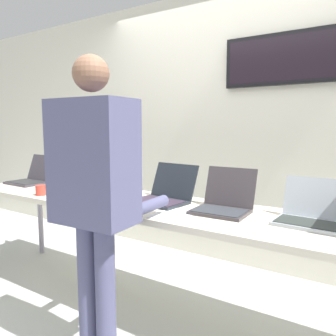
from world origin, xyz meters
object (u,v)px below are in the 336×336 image
object	(u,v)px
laptop_station_0	(32,177)
laptop_station_2	(110,187)
laptop_station_3	(165,194)
person	(95,184)
laptop_station_5	(311,213)
laptop_station_1	(68,182)
workbench	(153,210)
coffee_mug	(41,190)
laptop_station_4	(224,202)

from	to	relation	value
laptop_station_0	laptop_station_2	xyz separation A→B (m)	(1.00, 0.00, 0.00)
laptop_station_3	person	xyz separation A→B (m)	(0.03, -0.71, 0.18)
laptop_station_0	laptop_station_3	distance (m)	1.51
laptop_station_0	laptop_station_5	bearing A→B (deg)	0.30
laptop_station_1	person	size ratio (longest dim) A/B	0.22
workbench	laptop_station_5	world-z (taller)	laptop_station_5
workbench	laptop_station_2	bearing A→B (deg)	170.89
laptop_station_2	person	distance (m)	0.90
laptop_station_0	coffee_mug	bearing A→B (deg)	-29.82
laptop_station_1	laptop_station_3	bearing A→B (deg)	1.27
laptop_station_0	laptop_station_4	world-z (taller)	laptop_station_4
workbench	coffee_mug	xyz separation A→B (m)	(-0.91, -0.25, 0.09)
person	coffee_mug	distance (m)	1.06
laptop_station_2	coffee_mug	distance (m)	0.54
laptop_station_4	person	xyz separation A→B (m)	(-0.44, -0.69, 0.17)
laptop_station_4	person	distance (m)	0.84
laptop_station_5	person	world-z (taller)	person
laptop_station_3	laptop_station_5	xyz separation A→B (m)	(0.99, -0.01, -0.00)
laptop_station_3	coffee_mug	world-z (taller)	laptop_station_3
laptop_station_3	person	distance (m)	0.74
laptop_station_2	laptop_station_3	xyz separation A→B (m)	(0.51, 0.02, -0.00)
laptop_station_2	laptop_station_3	size ratio (longest dim) A/B	0.81
laptop_station_1	workbench	bearing A→B (deg)	-4.16
coffee_mug	laptop_station_3	bearing A→B (deg)	19.85
coffee_mug	person	bearing A→B (deg)	-20.85
laptop_station_1	person	world-z (taller)	person
laptop_station_2	laptop_station_4	size ratio (longest dim) A/B	0.94
laptop_station_0	coffee_mug	xyz separation A→B (m)	(0.56, -0.32, -0.02)
laptop_station_3	laptop_station_5	distance (m)	0.99
laptop_station_4	person	world-z (taller)	person
workbench	person	distance (m)	0.69
laptop_station_2	laptop_station_5	xyz separation A→B (m)	(1.50, 0.01, -0.00)
laptop_station_4	laptop_station_5	size ratio (longest dim) A/B	0.96
laptop_station_4	coffee_mug	size ratio (longest dim) A/B	4.42
workbench	laptop_station_2	xyz separation A→B (m)	(-0.48, 0.08, 0.11)
laptop_station_0	person	xyz separation A→B (m)	(1.54, -0.69, 0.18)
laptop_station_0	laptop_station_1	bearing A→B (deg)	-0.33
laptop_station_1	coffee_mug	bearing A→B (deg)	-80.83
laptop_station_0	workbench	bearing A→B (deg)	-2.83
laptop_station_2	laptop_station_3	distance (m)	0.51
laptop_station_2	coffee_mug	xyz separation A→B (m)	(-0.43, -0.33, -0.02)
laptop_station_4	laptop_station_5	distance (m)	0.52
workbench	laptop_station_4	distance (m)	0.52
workbench	laptop_station_3	world-z (taller)	laptop_station_3
laptop_station_2	coffee_mug	world-z (taller)	laptop_station_2
workbench	laptop_station_1	bearing A→B (deg)	175.84
laptop_station_5	laptop_station_3	bearing A→B (deg)	179.63
workbench	laptop_station_3	size ratio (longest dim) A/B	8.38
workbench	laptop_station_0	world-z (taller)	laptop_station_0
laptop_station_0	laptop_station_5	size ratio (longest dim) A/B	1.01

